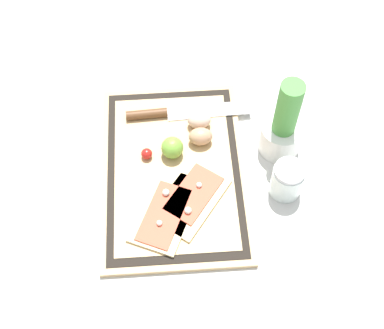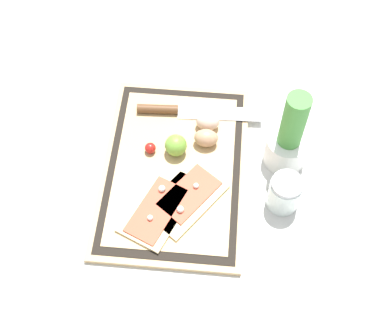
% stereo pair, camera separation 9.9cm
% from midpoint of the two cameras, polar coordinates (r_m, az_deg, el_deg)
% --- Properties ---
extents(ground_plane, '(6.00, 6.00, 0.00)m').
position_cam_midpoint_polar(ground_plane, '(1.24, 0.38, -0.82)').
color(ground_plane, silver).
extents(cutting_board, '(0.48, 0.33, 0.02)m').
position_cam_midpoint_polar(cutting_board, '(1.24, 0.38, -0.63)').
color(cutting_board, tan).
rests_on(cutting_board, ground_plane).
extents(pizza_slice_near, '(0.22, 0.18, 0.02)m').
position_cam_midpoint_polar(pizza_slice_near, '(1.17, -1.16, -4.68)').
color(pizza_slice_near, beige).
rests_on(pizza_slice_near, cutting_board).
extents(pizza_slice_far, '(0.21, 0.19, 0.02)m').
position_cam_midpoint_polar(pizza_slice_far, '(1.18, 1.77, -3.72)').
color(pizza_slice_far, beige).
rests_on(pizza_slice_far, cutting_board).
extents(knife, '(0.05, 0.31, 0.02)m').
position_cam_midpoint_polar(knife, '(1.31, 0.74, 5.64)').
color(knife, silver).
rests_on(knife, cutting_board).
extents(egg_brown, '(0.04, 0.06, 0.04)m').
position_cam_midpoint_polar(egg_brown, '(1.25, 3.76, 2.69)').
color(egg_brown, tan).
rests_on(egg_brown, cutting_board).
extents(egg_pink, '(0.04, 0.06, 0.04)m').
position_cam_midpoint_polar(egg_pink, '(1.28, 3.90, 4.46)').
color(egg_pink, beige).
rests_on(egg_pink, cutting_board).
extents(lime, '(0.05, 0.05, 0.05)m').
position_cam_midpoint_polar(lime, '(1.23, 0.47, 1.91)').
color(lime, '#70A838').
rests_on(lime, cutting_board).
extents(cherry_tomato_red, '(0.03, 0.03, 0.03)m').
position_cam_midpoint_polar(cherry_tomato_red, '(1.24, -2.22, 1.62)').
color(cherry_tomato_red, red).
rests_on(cherry_tomato_red, cutting_board).
extents(herb_pot, '(0.10, 0.10, 0.23)m').
position_cam_midpoint_polar(herb_pot, '(1.22, 12.55, 2.39)').
color(herb_pot, white).
rests_on(herb_pot, ground_plane).
extents(sauce_jar, '(0.07, 0.07, 0.09)m').
position_cam_midpoint_polar(sauce_jar, '(1.19, 12.16, -3.27)').
color(sauce_jar, silver).
rests_on(sauce_jar, ground_plane).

